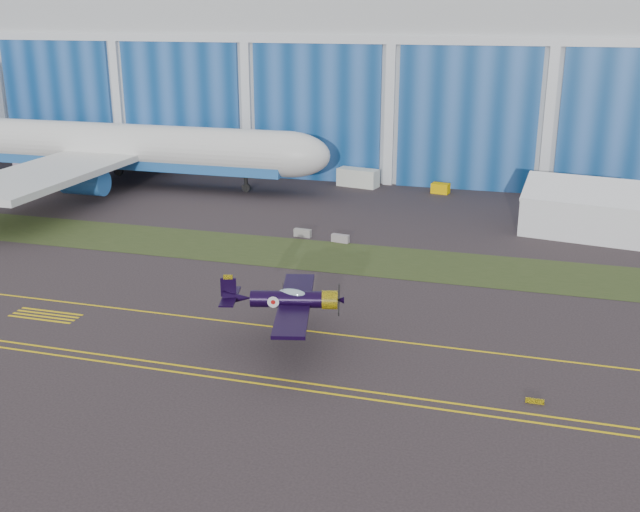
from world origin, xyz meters
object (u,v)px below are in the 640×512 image
(tent, at_px, (591,205))
(shipping_container, at_px, (358,178))
(jetliner, at_px, (114,98))
(tug, at_px, (440,188))
(warbird, at_px, (287,299))

(tent, height_order, shipping_container, tent)
(jetliner, height_order, tug, jetliner)
(warbird, height_order, tug, warbird)
(tent, relative_size, tug, 6.55)
(shipping_container, xyz_separation_m, tug, (12.17, -0.98, -0.58))
(warbird, bearing_deg, shipping_container, 84.00)
(warbird, relative_size, tug, 6.07)
(tug, bearing_deg, tent, -28.06)
(warbird, xyz_separation_m, tug, (4.75, 53.57, -3.03))
(warbird, relative_size, jetliner, 0.20)
(jetliner, height_order, shipping_container, jetliner)
(warbird, xyz_separation_m, shipping_container, (-7.42, 54.55, -2.45))
(warbird, distance_m, shipping_container, 55.11)
(warbird, bearing_deg, jetliner, 118.10)
(jetliner, distance_m, tent, 66.72)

